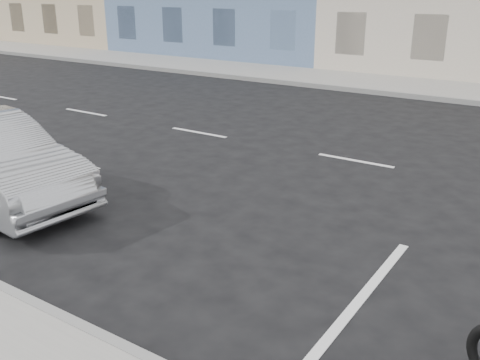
% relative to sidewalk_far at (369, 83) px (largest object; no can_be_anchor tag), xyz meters
% --- Properties ---
extents(ground, '(120.00, 120.00, 0.00)m').
position_rel_sidewalk_far_xyz_m(ground, '(5.00, -8.70, -0.07)').
color(ground, black).
rests_on(ground, ground).
extents(sidewalk_far, '(80.00, 3.40, 0.15)m').
position_rel_sidewalk_far_xyz_m(sidewalk_far, '(0.00, 0.00, 0.00)').
color(sidewalk_far, gray).
rests_on(sidewalk_far, ground).
extents(curb_far, '(80.00, 0.12, 0.16)m').
position_rel_sidewalk_far_xyz_m(curb_far, '(0.00, -1.70, 0.01)').
color(curb_far, gray).
rests_on(curb_far, ground).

